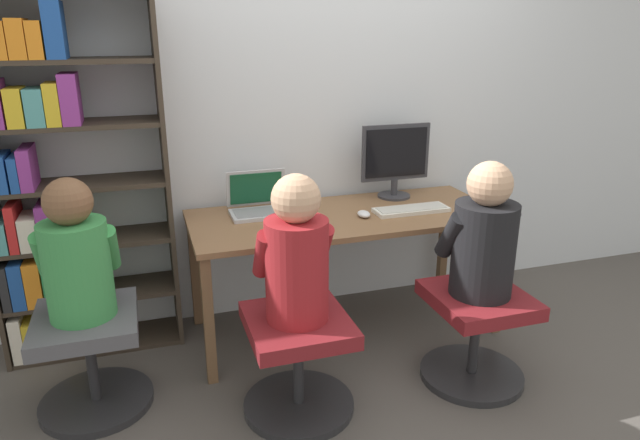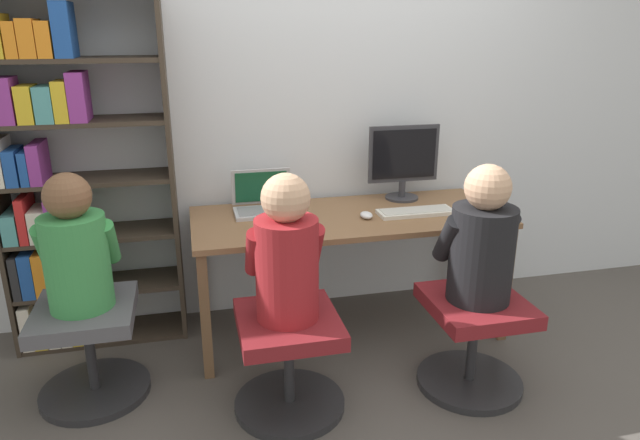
% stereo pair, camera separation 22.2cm
% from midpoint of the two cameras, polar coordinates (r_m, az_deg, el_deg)
% --- Properties ---
extents(ground_plane, '(14.00, 14.00, 0.00)m').
position_cam_midpoint_polar(ground_plane, '(3.16, 2.64, -13.64)').
color(ground_plane, '#4C4742').
extents(wall_back, '(10.00, 0.05, 2.60)m').
position_cam_midpoint_polar(wall_back, '(3.43, -1.65, 12.19)').
color(wall_back, silver).
rests_on(wall_back, ground_plane).
extents(desk, '(1.72, 0.71, 0.70)m').
position_cam_midpoint_polar(desk, '(3.18, 0.58, -0.61)').
color(desk, brown).
rests_on(desk, ground_plane).
extents(desktop_monitor, '(0.43, 0.20, 0.44)m').
position_cam_midpoint_polar(desktop_monitor, '(3.44, 5.73, 5.98)').
color(desktop_monitor, '#333338').
rests_on(desktop_monitor, desk).
extents(laptop, '(0.33, 0.26, 0.23)m').
position_cam_midpoint_polar(laptop, '(3.20, -8.07, 1.50)').
color(laptop, '#B7B7BC').
rests_on(laptop, desk).
extents(keyboard, '(0.43, 0.15, 0.03)m').
position_cam_midpoint_polar(keyboard, '(3.22, 7.18, 1.01)').
color(keyboard, silver).
rests_on(keyboard, desk).
extents(computer_mouse_by_keyboard, '(0.07, 0.09, 0.04)m').
position_cam_midpoint_polar(computer_mouse_by_keyboard, '(3.11, 2.37, 0.58)').
color(computer_mouse_by_keyboard, silver).
rests_on(computer_mouse_by_keyboard, desk).
extents(office_chair_left, '(0.52, 0.52, 0.47)m').
position_cam_midpoint_polar(office_chair_left, '(2.94, 13.19, -10.69)').
color(office_chair_left, '#262628').
rests_on(office_chair_left, ground_plane).
extents(office_chair_right, '(0.52, 0.52, 0.47)m').
position_cam_midpoint_polar(office_chair_right, '(2.66, -4.65, -13.57)').
color(office_chair_right, '#262628').
rests_on(office_chair_right, ground_plane).
extents(person_at_monitor, '(0.36, 0.31, 0.65)m').
position_cam_midpoint_polar(person_at_monitor, '(2.74, 13.89, -1.72)').
color(person_at_monitor, black).
rests_on(person_at_monitor, office_chair_left).
extents(person_at_laptop, '(0.34, 0.30, 0.65)m').
position_cam_midpoint_polar(person_at_laptop, '(2.44, -4.98, -3.60)').
color(person_at_laptop, maroon).
rests_on(person_at_laptop, office_chair_right).
extents(bookshelf, '(0.90, 0.31, 1.85)m').
position_cam_midpoint_polar(bookshelf, '(3.21, -27.08, 2.93)').
color(bookshelf, '#382D23').
rests_on(bookshelf, ground_plane).
extents(office_chair_side, '(0.52, 0.52, 0.47)m').
position_cam_midpoint_polar(office_chair_side, '(2.92, -24.08, -12.20)').
color(office_chair_side, '#262628').
rests_on(office_chair_side, ground_plane).
extents(person_near_shelf, '(0.35, 0.30, 0.63)m').
position_cam_midpoint_polar(person_near_shelf, '(2.72, -25.40, -3.37)').
color(person_near_shelf, '#388C47').
rests_on(person_near_shelf, office_chair_side).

